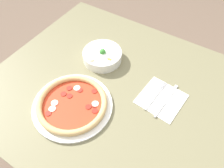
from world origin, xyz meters
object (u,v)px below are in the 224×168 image
bowl (102,55)px  pizza (72,104)px  fork (156,96)px  knife (165,102)px

bowl → pizza: bearing=-80.8°
pizza → fork: bearing=40.4°
fork → knife: (0.05, -0.01, -0.00)m
pizza → bowl: 0.31m
knife → fork: bearing=85.9°
pizza → knife: 0.41m
fork → knife: 0.05m
pizza → bowl: bearing=99.2°
bowl → knife: size_ratio=0.94×
fork → knife: bearing=-94.1°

